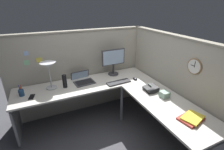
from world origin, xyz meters
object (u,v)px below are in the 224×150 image
object	(u,v)px
pen_cup	(21,93)
wall_clock	(195,66)
monitor	(113,60)
book_stack	(191,118)
tissue_box	(164,94)
laptop	(82,80)
thermos_flask	(65,81)
office_phone	(151,89)
desk_lamp_dome	(48,67)
keyboard	(119,82)
computer_mouse	(135,79)
cell_phone	(32,97)

from	to	relation	value
pen_cup	wall_clock	xyz separation A→B (m)	(2.19, -1.12, 0.46)
monitor	book_stack	bearing A→B (deg)	-80.42
pen_cup	tissue_box	distance (m)	2.13
laptop	thermos_flask	bearing A→B (deg)	-160.31
book_stack	tissue_box	distance (m)	0.55
pen_cup	office_phone	size ratio (longest dim) A/B	0.85
monitor	laptop	world-z (taller)	monitor
desk_lamp_dome	monitor	bearing A→B (deg)	4.37
keyboard	monitor	bearing A→B (deg)	75.38
pen_cup	desk_lamp_dome	bearing A→B (deg)	8.71
pen_cup	thermos_flask	bearing A→B (deg)	0.31
thermos_flask	office_phone	size ratio (longest dim) A/B	1.04
keyboard	thermos_flask	xyz separation A→B (m)	(-0.88, 0.23, 0.10)
monitor	thermos_flask	size ratio (longest dim) A/B	2.27
pen_cup	office_phone	distance (m)	1.98
office_phone	laptop	bearing A→B (deg)	137.58
book_stack	thermos_flask	bearing A→B (deg)	129.78
monitor	office_phone	bearing A→B (deg)	-72.95
computer_mouse	pen_cup	distance (m)	1.87
monitor	book_stack	xyz separation A→B (m)	(0.27, -1.62, -0.27)
desk_lamp_dome	laptop	bearing A→B (deg)	5.67
tissue_box	monitor	bearing A→B (deg)	106.98
laptop	wall_clock	world-z (taller)	wall_clock
keyboard	thermos_flask	bearing A→B (deg)	161.91
keyboard	computer_mouse	bearing A→B (deg)	-4.04
cell_phone	tissue_box	world-z (taller)	tissue_box
book_stack	cell_phone	bearing A→B (deg)	141.92
keyboard	thermos_flask	world-z (taller)	thermos_flask
monitor	computer_mouse	bearing A→B (deg)	-55.81
office_phone	book_stack	distance (m)	0.78
office_phone	desk_lamp_dome	bearing A→B (deg)	151.91
monitor	cell_phone	bearing A→B (deg)	-169.80
monitor	desk_lamp_dome	bearing A→B (deg)	-175.63
computer_mouse	office_phone	world-z (taller)	office_phone
monitor	tissue_box	size ratio (longest dim) A/B	4.17
keyboard	book_stack	distance (m)	1.29
thermos_flask	tissue_box	bearing A→B (deg)	-35.93
monitor	tissue_box	distance (m)	1.16
pen_cup	wall_clock	world-z (taller)	wall_clock
cell_phone	thermos_flask	size ratio (longest dim) A/B	0.65
laptop	cell_phone	xyz separation A→B (m)	(-0.84, -0.23, -0.02)
monitor	wall_clock	world-z (taller)	wall_clock
office_phone	book_stack	size ratio (longest dim) A/B	0.65
laptop	tissue_box	bearing A→B (deg)	-47.51
pen_cup	cell_phone	world-z (taller)	pen_cup
wall_clock	desk_lamp_dome	bearing A→B (deg)	146.03
thermos_flask	desk_lamp_dome	bearing A→B (deg)	163.02
tissue_box	computer_mouse	bearing A→B (deg)	95.82
pen_cup	office_phone	bearing A→B (deg)	-20.42
laptop	desk_lamp_dome	size ratio (longest dim) A/B	0.92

